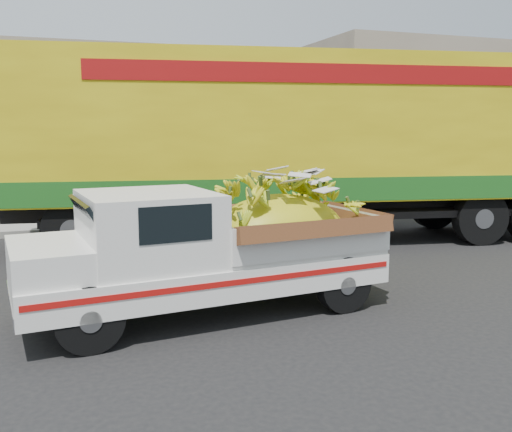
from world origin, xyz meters
name	(u,v)px	position (x,y,z in m)	size (l,w,h in m)	color
ground	(315,286)	(0.00, 0.00, 0.00)	(100.00, 100.00, 0.00)	black
curb	(215,223)	(0.00, 5.78, 0.07)	(60.00, 0.25, 0.15)	gray
sidewalk	(195,211)	(0.00, 7.88, 0.07)	(60.00, 4.00, 0.14)	gray
building_right	(455,115)	(14.00, 14.78, 3.00)	(14.00, 6.00, 6.00)	gray
pickup_truck	(230,245)	(-1.53, -0.67, 0.86)	(4.70, 2.16, 1.59)	black
semi_trailer	(304,140)	(1.25, 3.32, 2.12)	(12.07, 4.42, 3.80)	black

